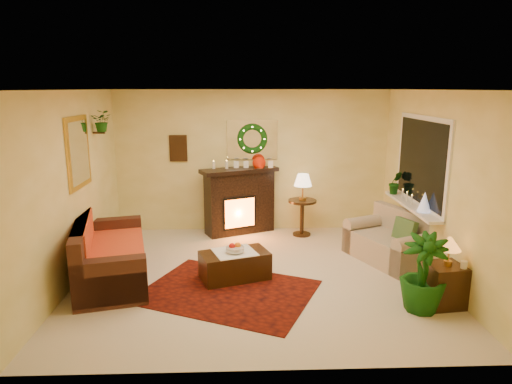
{
  "coord_description": "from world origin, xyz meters",
  "views": [
    {
      "loc": [
        -0.24,
        -6.09,
        2.62
      ],
      "look_at": [
        0.0,
        0.35,
        1.15
      ],
      "focal_mm": 32.0,
      "sensor_mm": 36.0,
      "label": 1
    }
  ],
  "objects_px": {
    "coffee_table": "(235,264)",
    "loveseat": "(389,235)",
    "fireplace": "(239,203)",
    "sofa": "(111,249)",
    "side_table_round": "(302,218)",
    "end_table_square": "(444,284)"
  },
  "relations": [
    {
      "from": "side_table_round",
      "to": "coffee_table",
      "type": "relative_size",
      "value": 0.71
    },
    {
      "from": "sofa",
      "to": "fireplace",
      "type": "relative_size",
      "value": 1.62
    },
    {
      "from": "fireplace",
      "to": "coffee_table",
      "type": "relative_size",
      "value": 1.34
    },
    {
      "from": "sofa",
      "to": "end_table_square",
      "type": "height_order",
      "value": "sofa"
    },
    {
      "from": "side_table_round",
      "to": "end_table_square",
      "type": "xyz_separation_m",
      "value": [
        1.37,
        -2.8,
        -0.06
      ]
    },
    {
      "from": "side_table_round",
      "to": "coffee_table",
      "type": "xyz_separation_m",
      "value": [
        -1.2,
        -1.91,
        -0.12
      ]
    },
    {
      "from": "coffee_table",
      "to": "loveseat",
      "type": "bearing_deg",
      "value": -4.87
    },
    {
      "from": "loveseat",
      "to": "end_table_square",
      "type": "relative_size",
      "value": 2.55
    },
    {
      "from": "fireplace",
      "to": "end_table_square",
      "type": "xyz_separation_m",
      "value": [
        2.5,
        -3.02,
        -0.28
      ]
    },
    {
      "from": "sofa",
      "to": "end_table_square",
      "type": "xyz_separation_m",
      "value": [
        4.3,
        -0.98,
        -0.16
      ]
    },
    {
      "from": "coffee_table",
      "to": "fireplace",
      "type": "bearing_deg",
      "value": 68.94
    },
    {
      "from": "sofa",
      "to": "end_table_square",
      "type": "distance_m",
      "value": 4.41
    },
    {
      "from": "sofa",
      "to": "side_table_round",
      "type": "bearing_deg",
      "value": 18.01
    },
    {
      "from": "coffee_table",
      "to": "end_table_square",
      "type": "bearing_deg",
      "value": -38.16
    },
    {
      "from": "loveseat",
      "to": "end_table_square",
      "type": "height_order",
      "value": "loveseat"
    },
    {
      "from": "end_table_square",
      "to": "coffee_table",
      "type": "relative_size",
      "value": 0.57
    },
    {
      "from": "end_table_square",
      "to": "fireplace",
      "type": "bearing_deg",
      "value": 129.68
    },
    {
      "from": "coffee_table",
      "to": "side_table_round",
      "type": "bearing_deg",
      "value": 38.68
    },
    {
      "from": "sofa",
      "to": "fireplace",
      "type": "xyz_separation_m",
      "value": [
        1.8,
        2.03,
        0.12
      ]
    },
    {
      "from": "fireplace",
      "to": "side_table_round",
      "type": "bearing_deg",
      "value": -34.44
    },
    {
      "from": "side_table_round",
      "to": "end_table_square",
      "type": "relative_size",
      "value": 1.26
    },
    {
      "from": "fireplace",
      "to": "coffee_table",
      "type": "height_order",
      "value": "fireplace"
    }
  ]
}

